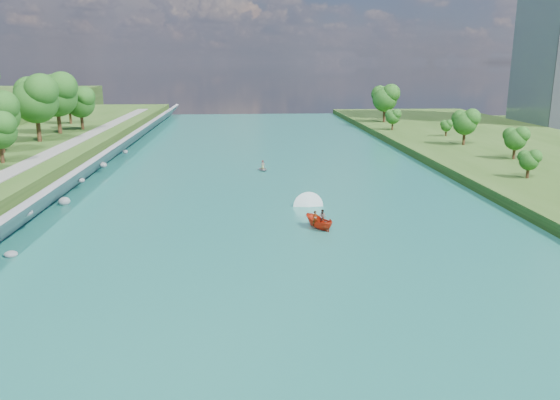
{
  "coord_description": "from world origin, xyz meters",
  "views": [
    {
      "loc": [
        -3.38,
        -45.27,
        16.85
      ],
      "look_at": [
        0.55,
        11.51,
        2.5
      ],
      "focal_mm": 35.0,
      "sensor_mm": 36.0,
      "label": 1
    }
  ],
  "objects": [
    {
      "name": "ground",
      "position": [
        0.0,
        0.0,
        0.0
      ],
      "size": [
        260.0,
        260.0,
        0.0
      ],
      "primitive_type": "plane",
      "color": "#2D5119",
      "rests_on": "ground"
    },
    {
      "name": "river_water",
      "position": [
        0.0,
        20.0,
        0.05
      ],
      "size": [
        55.0,
        240.0,
        0.1
      ],
      "primitive_type": "cube",
      "color": "#1A665F",
      "rests_on": "ground"
    },
    {
      "name": "riprap_bank",
      "position": [
        -25.85,
        19.01,
        1.81
      ],
      "size": [
        4.25,
        236.0,
        4.2
      ],
      "color": "slate",
      "rests_on": "ground"
    },
    {
      "name": "trees_east",
      "position": [
        36.55,
        30.56,
        6.19
      ],
      "size": [
        15.79,
        145.63,
        11.56
      ],
      "color": "#174712",
      "rests_on": "berm_east"
    },
    {
      "name": "motorboat",
      "position": [
        4.39,
        10.41,
        0.73
      ],
      "size": [
        3.6,
        18.83,
        2.01
      ],
      "rotation": [
        0.0,
        0.0,
        3.68
      ],
      "color": "red",
      "rests_on": "river_water"
    },
    {
      "name": "raft",
      "position": [
        -0.2,
        40.52,
        0.46
      ],
      "size": [
        2.23,
        2.84,
        1.61
      ],
      "rotation": [
        0.0,
        0.0,
        0.16
      ],
      "color": "gray",
      "rests_on": "river_water"
    }
  ]
}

